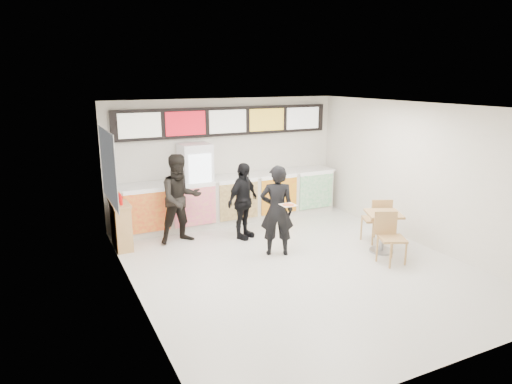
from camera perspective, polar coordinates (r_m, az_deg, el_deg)
floor at (r=8.86m, az=5.12°, el=-9.14°), size 7.00×7.00×0.00m
ceiling at (r=8.15m, az=5.59°, el=10.61°), size 7.00×7.00×0.00m
wall_back at (r=11.45m, az=-3.74°, el=4.11°), size 6.00×0.00×6.00m
wall_left at (r=7.33m, az=-15.17°, el=-2.14°), size 0.00×7.00×7.00m
wall_right at (r=10.23m, az=19.91°, el=2.06°), size 0.00×7.00×7.00m
service_counter at (r=11.28m, az=-2.89°, el=-0.86°), size 5.56×0.77×1.14m
menu_board at (r=11.24m, az=-3.65°, el=8.81°), size 5.50×0.14×0.70m
drinks_fridge at (r=10.88m, az=-7.48°, el=0.79°), size 0.70×0.67×2.00m
mirror_panel at (r=9.64m, az=-18.01°, el=3.04°), size 0.01×2.00×1.50m
customer_main at (r=9.08m, az=2.62°, el=-2.33°), size 0.79×0.67×1.84m
customer_left at (r=9.88m, az=-9.42°, el=-0.86°), size 0.99×0.79×1.93m
customer_mid at (r=10.02m, az=-1.64°, el=-1.14°), size 1.07×0.86×1.70m
pizza_slice at (r=8.63m, az=4.06°, el=-1.58°), size 0.36×0.36×0.02m
cafe_table at (r=9.65m, az=15.60°, el=-3.97°), size 1.12×1.73×0.99m
condiment_ledge at (r=9.97m, az=-16.51°, el=-3.92°), size 0.36×0.88×1.17m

